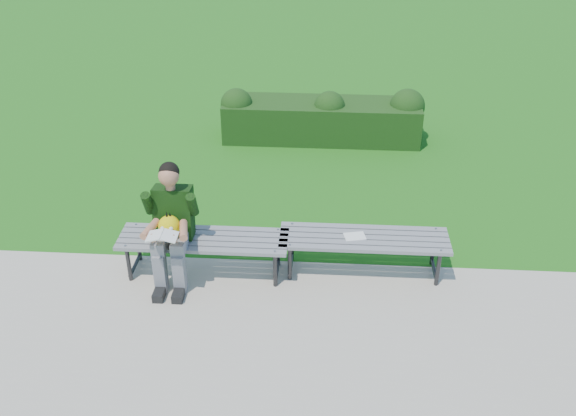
{
  "coord_description": "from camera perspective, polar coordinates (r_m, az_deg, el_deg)",
  "views": [
    {
      "loc": [
        0.63,
        -5.86,
        4.21
      ],
      "look_at": [
        0.26,
        -0.15,
        0.81
      ],
      "focal_mm": 40.0,
      "sensor_mm": 36.0,
      "label": 1
    }
  ],
  "objects": [
    {
      "name": "ground",
      "position": [
        7.25,
        -1.97,
        -4.82
      ],
      "size": [
        80.0,
        80.0,
        0.0
      ],
      "color": "#236F24",
      "rests_on": "ground"
    },
    {
      "name": "walkway",
      "position": [
        5.91,
        -3.63,
        -14.62
      ],
      "size": [
        30.0,
        3.5,
        0.02
      ],
      "color": "beige",
      "rests_on": "ground"
    },
    {
      "name": "hedge",
      "position": [
        10.01,
        3.17,
        8.04
      ],
      "size": [
        3.11,
        0.76,
        0.84
      ],
      "color": "#123613",
      "rests_on": "ground"
    },
    {
      "name": "bench_left",
      "position": [
        6.89,
        -7.52,
        -3.02
      ],
      "size": [
        1.8,
        0.5,
        0.46
      ],
      "color": "slate",
      "rests_on": "walkway"
    },
    {
      "name": "bench_right",
      "position": [
        6.89,
        6.76,
        -2.94
      ],
      "size": [
        1.8,
        0.5,
        0.46
      ],
      "color": "slate",
      "rests_on": "walkway"
    },
    {
      "name": "seated_boy",
      "position": [
        6.71,
        -10.35,
        -1.22
      ],
      "size": [
        0.56,
        0.76,
        1.31
      ],
      "color": "gray",
      "rests_on": "walkway"
    },
    {
      "name": "paper_sheet",
      "position": [
        6.85,
        5.96,
        -2.52
      ],
      "size": [
        0.25,
        0.2,
        0.01
      ],
      "color": "white",
      "rests_on": "bench_right"
    }
  ]
}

